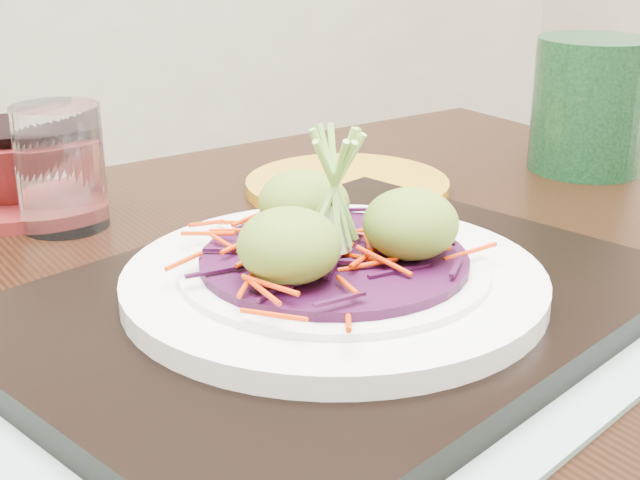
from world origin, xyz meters
name	(u,v)px	position (x,y,z in m)	size (l,w,h in m)	color
dining_table	(241,417)	(0.07, 0.03, 0.61)	(1.22, 0.90, 0.70)	black
placemat	(334,321)	(0.12, -0.03, 0.70)	(0.48, 0.38, 0.00)	gray
serving_tray	(334,305)	(0.12, -0.03, 0.72)	(0.42, 0.31, 0.02)	black
white_plate	(334,279)	(0.12, -0.03, 0.73)	(0.27, 0.27, 0.02)	white
cabbage_bed	(334,259)	(0.12, -0.03, 0.75)	(0.17, 0.17, 0.01)	#360A2C
carrot_julienne	(334,247)	(0.12, -0.03, 0.76)	(0.21, 0.21, 0.01)	red
guacamole_scoops	(335,224)	(0.12, -0.03, 0.77)	(0.15, 0.13, 0.05)	#557322
scallion_garnish	(334,192)	(0.12, -0.03, 0.79)	(0.06, 0.06, 0.09)	#7FBE4C
water_glass	(61,167)	(0.00, 0.24, 0.75)	(0.07, 0.07, 0.10)	white
terracotta_bowl_set	(12,176)	(-0.03, 0.31, 0.73)	(0.18, 0.18, 0.07)	#5D1616
yellow_plate	(347,186)	(0.26, 0.22, 0.71)	(0.19, 0.19, 0.01)	#AE7813
green_jar	(590,105)	(0.52, 0.18, 0.77)	(0.12, 0.12, 0.13)	#184421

